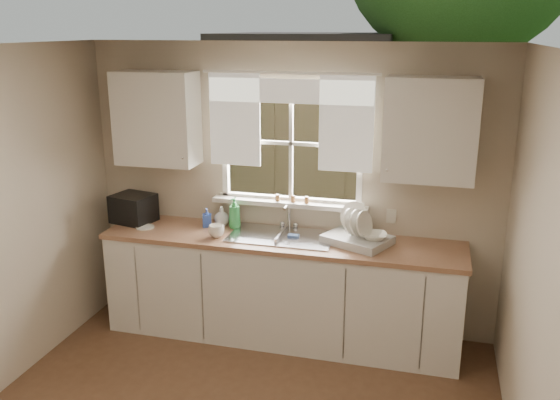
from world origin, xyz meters
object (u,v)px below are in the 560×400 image
(soap_bottle_a, at_px, (235,213))
(dish_rack, at_px, (357,236))
(black_appliance, at_px, (134,208))
(cup, at_px, (216,231))

(soap_bottle_a, bearing_deg, dish_rack, 8.76)
(soap_bottle_a, distance_m, black_appliance, 0.94)
(cup, xyz_separation_m, black_appliance, (-0.87, 0.20, 0.07))
(dish_rack, relative_size, black_appliance, 1.78)
(dish_rack, xyz_separation_m, cup, (-1.16, -0.16, -0.01))
(black_appliance, bearing_deg, cup, -0.43)
(dish_rack, distance_m, cup, 1.17)
(dish_rack, xyz_separation_m, black_appliance, (-2.03, 0.04, 0.06))
(soap_bottle_a, height_order, black_appliance, soap_bottle_a)
(dish_rack, height_order, soap_bottle_a, dish_rack)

